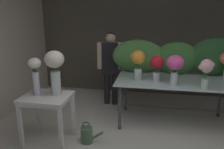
{
  "coord_description": "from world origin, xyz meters",
  "views": [
    {
      "loc": [
        0.08,
        -2.02,
        1.93
      ],
      "look_at": [
        -0.53,
        1.31,
        0.98
      ],
      "focal_mm": 36.53,
      "sensor_mm": 36.0,
      "label": 1
    }
  ],
  "objects_px": {
    "side_table_white": "(47,103)",
    "vase_white_roses_tall": "(36,74)",
    "vase_fuchsia_ranunculus": "(175,66)",
    "vase_crimson_freesia": "(157,66)",
    "display_table_glass": "(174,86)",
    "vase_sunset_snapdragons": "(138,62)",
    "vase_cream_lisianthus_tall": "(55,68)",
    "watering_can": "(87,135)",
    "florist": "(111,62)",
    "vase_blush_dahlias": "(206,70)"
  },
  "relations": [
    {
      "from": "display_table_glass",
      "to": "florist",
      "type": "xyz_separation_m",
      "value": [
        -1.23,
        0.65,
        0.24
      ]
    },
    {
      "from": "vase_fuchsia_ranunculus",
      "to": "watering_can",
      "type": "xyz_separation_m",
      "value": [
        -1.26,
        -0.59,
        -0.99
      ]
    },
    {
      "from": "vase_blush_dahlias",
      "to": "vase_cream_lisianthus_tall",
      "type": "bearing_deg",
      "value": -166.25
    },
    {
      "from": "vase_fuchsia_ranunculus",
      "to": "vase_cream_lisianthus_tall",
      "type": "height_order",
      "value": "vase_cream_lisianthus_tall"
    },
    {
      "from": "vase_fuchsia_ranunculus",
      "to": "vase_white_roses_tall",
      "type": "xyz_separation_m",
      "value": [
        -1.97,
        -0.67,
        -0.05
      ]
    },
    {
      "from": "side_table_white",
      "to": "watering_can",
      "type": "distance_m",
      "value": 0.77
    },
    {
      "from": "side_table_white",
      "to": "vase_sunset_snapdragons",
      "type": "xyz_separation_m",
      "value": [
        1.25,
        0.86,
        0.47
      ]
    },
    {
      "from": "vase_white_roses_tall",
      "to": "vase_sunset_snapdragons",
      "type": "bearing_deg",
      "value": 31.98
    },
    {
      "from": "vase_cream_lisianthus_tall",
      "to": "watering_can",
      "type": "bearing_deg",
      "value": 3.35
    },
    {
      "from": "vase_white_roses_tall",
      "to": "watering_can",
      "type": "height_order",
      "value": "vase_white_roses_tall"
    },
    {
      "from": "vase_fuchsia_ranunculus",
      "to": "watering_can",
      "type": "bearing_deg",
      "value": -155.05
    },
    {
      "from": "vase_fuchsia_ranunculus",
      "to": "vase_sunset_snapdragons",
      "type": "bearing_deg",
      "value": 161.66
    },
    {
      "from": "watering_can",
      "to": "vase_cream_lisianthus_tall",
      "type": "bearing_deg",
      "value": -176.65
    },
    {
      "from": "display_table_glass",
      "to": "side_table_white",
      "type": "height_order",
      "value": "display_table_glass"
    },
    {
      "from": "vase_white_roses_tall",
      "to": "vase_blush_dahlias",
      "type": "bearing_deg",
      "value": 13.54
    },
    {
      "from": "display_table_glass",
      "to": "vase_cream_lisianthus_tall",
      "type": "relative_size",
      "value": 3.02
    },
    {
      "from": "florist",
      "to": "watering_can",
      "type": "bearing_deg",
      "value": -92.86
    },
    {
      "from": "display_table_glass",
      "to": "vase_cream_lisianthus_tall",
      "type": "distance_m",
      "value": 2.01
    },
    {
      "from": "watering_can",
      "to": "vase_blush_dahlias",
      "type": "bearing_deg",
      "value": 16.25
    },
    {
      "from": "display_table_glass",
      "to": "vase_crimson_freesia",
      "type": "distance_m",
      "value": 0.51
    },
    {
      "from": "vase_sunset_snapdragons",
      "to": "display_table_glass",
      "type": "bearing_deg",
      "value": 9.41
    },
    {
      "from": "side_table_white",
      "to": "vase_crimson_freesia",
      "type": "relative_size",
      "value": 1.72
    },
    {
      "from": "display_table_glass",
      "to": "vase_sunset_snapdragons",
      "type": "relative_size",
      "value": 3.87
    },
    {
      "from": "vase_fuchsia_ranunculus",
      "to": "vase_blush_dahlias",
      "type": "distance_m",
      "value": 0.45
    },
    {
      "from": "side_table_white",
      "to": "vase_white_roses_tall",
      "type": "height_order",
      "value": "vase_white_roses_tall"
    },
    {
      "from": "vase_cream_lisianthus_tall",
      "to": "vase_crimson_freesia",
      "type": "bearing_deg",
      "value": 28.76
    },
    {
      "from": "vase_fuchsia_ranunculus",
      "to": "vase_white_roses_tall",
      "type": "bearing_deg",
      "value": -161.16
    },
    {
      "from": "vase_cream_lisianthus_tall",
      "to": "vase_white_roses_tall",
      "type": "bearing_deg",
      "value": -168.12
    },
    {
      "from": "side_table_white",
      "to": "vase_cream_lisianthus_tall",
      "type": "xyz_separation_m",
      "value": [
        0.14,
        0.06,
        0.52
      ]
    },
    {
      "from": "vase_cream_lisianthus_tall",
      "to": "watering_can",
      "type": "relative_size",
      "value": 1.84
    },
    {
      "from": "side_table_white",
      "to": "vase_fuchsia_ranunculus",
      "type": "bearing_deg",
      "value": 20.14
    },
    {
      "from": "vase_blush_dahlias",
      "to": "watering_can",
      "type": "distance_m",
      "value": 2.02
    },
    {
      "from": "vase_blush_dahlias",
      "to": "vase_cream_lisianthus_tall",
      "type": "xyz_separation_m",
      "value": [
        -2.13,
        -0.52,
        0.07
      ]
    },
    {
      "from": "vase_fuchsia_ranunculus",
      "to": "vase_sunset_snapdragons",
      "type": "xyz_separation_m",
      "value": [
        -0.58,
        0.19,
        -0.01
      ]
    },
    {
      "from": "vase_crimson_freesia",
      "to": "display_table_glass",
      "type": "bearing_deg",
      "value": 22.52
    },
    {
      "from": "vase_white_roses_tall",
      "to": "watering_can",
      "type": "bearing_deg",
      "value": 6.71
    },
    {
      "from": "vase_crimson_freesia",
      "to": "vase_fuchsia_ranunculus",
      "type": "bearing_deg",
      "value": -31.3
    },
    {
      "from": "vase_white_roses_tall",
      "to": "vase_crimson_freesia",
      "type": "bearing_deg",
      "value": 26.3
    },
    {
      "from": "display_table_glass",
      "to": "vase_sunset_snapdragons",
      "type": "height_order",
      "value": "vase_sunset_snapdragons"
    },
    {
      "from": "display_table_glass",
      "to": "vase_sunset_snapdragons",
      "type": "distance_m",
      "value": 0.76
    },
    {
      "from": "florist",
      "to": "vase_crimson_freesia",
      "type": "xyz_separation_m",
      "value": [
        0.91,
        -0.79,
        0.14
      ]
    },
    {
      "from": "vase_crimson_freesia",
      "to": "watering_can",
      "type": "distance_m",
      "value": 1.56
    },
    {
      "from": "vase_sunset_snapdragons",
      "to": "vase_crimson_freesia",
      "type": "bearing_deg",
      "value": -5.01
    },
    {
      "from": "side_table_white",
      "to": "vase_white_roses_tall",
      "type": "distance_m",
      "value": 0.45
    },
    {
      "from": "display_table_glass",
      "to": "vase_crimson_freesia",
      "type": "xyz_separation_m",
      "value": [
        -0.31,
        -0.13,
        0.37
      ]
    },
    {
      "from": "vase_fuchsia_ranunculus",
      "to": "vase_crimson_freesia",
      "type": "xyz_separation_m",
      "value": [
        -0.27,
        0.17,
        -0.05
      ]
    },
    {
      "from": "vase_sunset_snapdragons",
      "to": "vase_fuchsia_ranunculus",
      "type": "bearing_deg",
      "value": -18.34
    },
    {
      "from": "side_table_white",
      "to": "watering_can",
      "type": "xyz_separation_m",
      "value": [
        0.56,
        0.08,
        -0.51
      ]
    },
    {
      "from": "vase_white_roses_tall",
      "to": "vase_cream_lisianthus_tall",
      "type": "distance_m",
      "value": 0.29
    },
    {
      "from": "florist",
      "to": "vase_cream_lisianthus_tall",
      "type": "distance_m",
      "value": 1.66
    }
  ]
}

